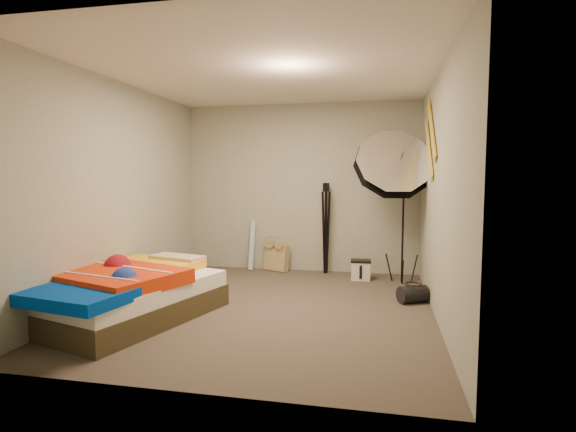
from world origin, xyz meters
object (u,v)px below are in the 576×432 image
(camera_case, at_px, (361,271))
(photo_umbrella, at_px, (393,167))
(duffel_bag, at_px, (413,294))
(bed, at_px, (127,293))
(camera_tripod, at_px, (326,222))
(tote_bag, at_px, (277,258))
(wrapping_roll, at_px, (252,245))

(camera_case, xyz_separation_m, photo_umbrella, (0.40, -0.16, 1.41))
(camera_case, bearing_deg, photo_umbrella, -24.20)
(duffel_bag, xyz_separation_m, bed, (-2.85, -1.16, 0.16))
(duffel_bag, height_order, camera_tripod, camera_tripod)
(camera_case, relative_size, duffel_bag, 0.80)
(tote_bag, relative_size, photo_umbrella, 0.18)
(wrapping_roll, bearing_deg, photo_umbrella, -14.48)
(photo_umbrella, height_order, camera_tripod, photo_umbrella)
(tote_bag, bearing_deg, camera_tripod, 21.11)
(duffel_bag, xyz_separation_m, photo_umbrella, (-0.23, 0.87, 1.44))
(wrapping_roll, height_order, photo_umbrella, photo_umbrella)
(wrapping_roll, relative_size, camera_tripod, 0.56)
(tote_bag, bearing_deg, wrapping_roll, -156.12)
(tote_bag, height_order, duffel_bag, tote_bag)
(tote_bag, distance_m, wrapping_roll, 0.43)
(tote_bag, relative_size, camera_tripod, 0.29)
(wrapping_roll, bearing_deg, duffel_bag, -31.34)
(wrapping_roll, bearing_deg, camera_case, -12.73)
(camera_tripod, bearing_deg, bed, -123.85)
(tote_bag, xyz_separation_m, photo_umbrella, (1.68, -0.53, 1.35))
(camera_case, bearing_deg, duffel_bag, -61.08)
(tote_bag, xyz_separation_m, camera_case, (1.28, -0.38, -0.07))
(wrapping_roll, relative_size, bed, 0.35)
(bed, bearing_deg, duffel_bag, 22.18)
(bed, xyz_separation_m, camera_tripod, (1.70, 2.53, 0.50))
(duffel_bag, relative_size, photo_umbrella, 0.15)
(tote_bag, distance_m, camera_tripod, 0.94)
(tote_bag, bearing_deg, photo_umbrella, 6.22)
(camera_case, distance_m, photo_umbrella, 1.48)
(bed, bearing_deg, tote_bag, 69.83)
(bed, bearing_deg, wrapping_roll, 77.85)
(wrapping_roll, xyz_separation_m, bed, (-0.55, -2.56, -0.11))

